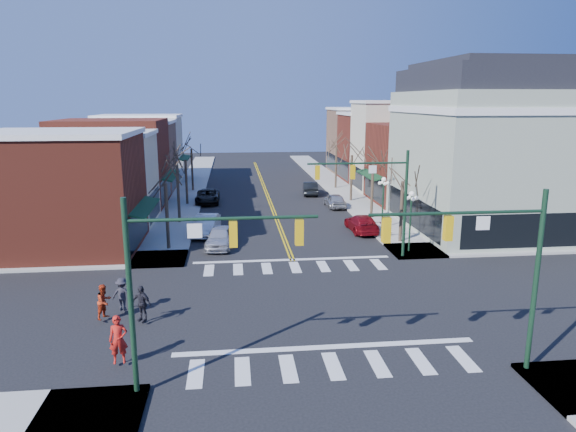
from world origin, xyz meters
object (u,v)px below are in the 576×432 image
object	(u,v)px
victorian_corner	(489,147)
car_left_near	(220,237)
lamppost_midblock	(383,194)
lamppost_corner	(411,211)
car_left_mid	(206,225)
pedestrian_red_a	(118,340)
car_right_far	(310,188)
pedestrian_dark_a	(142,303)
car_left_far	(208,196)
car_right_mid	(335,200)
car_right_near	(362,223)
pedestrian_red_b	(104,301)
pedestrian_dark_b	(122,294)

from	to	relation	value
victorian_corner	car_left_near	distance (m)	22.33
lamppost_midblock	lamppost_corner	bearing A→B (deg)	-90.00
car_left_near	car_left_mid	size ratio (longest dim) A/B	0.95
car_left_near	victorian_corner	bearing A→B (deg)	15.33
victorian_corner	car_left_near	xyz separation A→B (m)	(-21.30, -3.15, -5.90)
lamppost_corner	pedestrian_red_a	world-z (taller)	lamppost_corner
car_right_far	pedestrian_dark_a	xyz separation A→B (m)	(-12.99, -32.81, 0.29)
lamppost_corner	car_left_far	bearing A→B (deg)	127.20
lamppost_midblock	car_right_mid	xyz separation A→B (m)	(-2.05, 9.25, -2.27)
car_right_near	car_right_far	xyz separation A→B (m)	(-1.60, 16.92, 0.04)
car_right_near	car_left_far	bearing A→B (deg)	-47.36
lamppost_midblock	car_right_near	size ratio (longest dim) A/B	0.91
lamppost_corner	car_right_near	world-z (taller)	lamppost_corner
lamppost_corner	pedestrian_red_b	size ratio (longest dim) A/B	2.56
car_left_far	lamppost_corner	bearing A→B (deg)	-52.57
pedestrian_red_a	car_left_near	bearing A→B (deg)	70.12
car_left_near	car_right_near	world-z (taller)	car_left_near
car_left_near	pedestrian_dark_a	bearing A→B (deg)	-98.06
victorian_corner	pedestrian_dark_b	xyz separation A→B (m)	(-25.84, -14.44, -5.67)
car_left_near	car_right_near	size ratio (longest dim) A/B	0.93
car_left_far	pedestrian_dark_a	size ratio (longest dim) A/B	2.90
car_right_mid	pedestrian_dark_a	world-z (taller)	pedestrian_dark_a
victorian_corner	lamppost_midblock	world-z (taller)	victorian_corner
car_right_near	pedestrian_dark_b	world-z (taller)	pedestrian_dark_b
lamppost_corner	car_right_mid	distance (m)	16.04
car_right_mid	pedestrian_dark_a	size ratio (longest dim) A/B	2.36
lamppost_corner	car_left_near	bearing A→B (deg)	167.64
victorian_corner	car_right_far	size ratio (longest dim) A/B	3.23
pedestrian_red_b	pedestrian_dark_a	size ratio (longest dim) A/B	0.97
car_left_far	pedestrian_red_a	size ratio (longest dim) A/B	2.56
victorian_corner	pedestrian_dark_a	xyz separation A→B (m)	(-24.69, -15.82, -5.64)
car_right_far	pedestrian_red_a	world-z (taller)	pedestrian_red_a
pedestrian_red_b	car_left_mid	bearing A→B (deg)	16.25
car_right_near	victorian_corner	bearing A→B (deg)	178.00
pedestrian_red_a	pedestrian_red_b	distance (m)	4.72
victorian_corner	pedestrian_red_b	bearing A→B (deg)	-149.95
victorian_corner	car_left_mid	world-z (taller)	victorian_corner
car_left_far	pedestrian_dark_b	bearing A→B (deg)	-95.83
victorian_corner	car_right_far	world-z (taller)	victorian_corner
lamppost_midblock	pedestrian_dark_a	xyz separation A→B (m)	(-16.39, -16.32, -1.94)
car_left_near	car_left_mid	bearing A→B (deg)	114.44
lamppost_midblock	car_right_far	bearing A→B (deg)	101.65
car_left_near	pedestrian_red_a	size ratio (longest dim) A/B	2.26
car_left_far	car_right_near	world-z (taller)	car_left_far
car_left_far	pedestrian_dark_a	bearing A→B (deg)	-93.29
car_right_far	pedestrian_dark_b	size ratio (longest dim) A/B	2.63
car_left_near	pedestrian_dark_b	distance (m)	12.16
car_left_near	car_left_mid	xyz separation A→B (m)	(-1.15, 3.65, 0.02)
victorian_corner	car_left_near	bearing A→B (deg)	-171.58
pedestrian_red_b	pedestrian_dark_b	xyz separation A→B (m)	(0.66, 0.89, -0.01)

